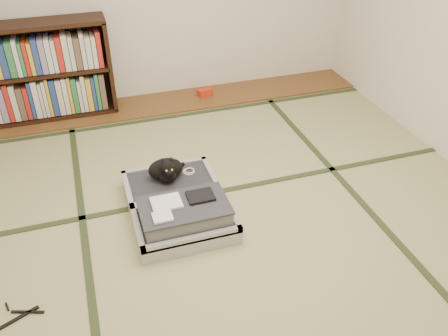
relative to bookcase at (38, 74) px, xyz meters
name	(u,v)px	position (x,y,z in m)	size (l,w,h in m)	color
floor	(233,225)	(1.21, -2.07, -0.45)	(4.50, 4.50, 0.00)	tan
wood_strip	(170,102)	(1.21, -0.07, -0.44)	(4.00, 0.50, 0.02)	brown
red_item	(205,92)	(1.59, -0.04, -0.40)	(0.15, 0.09, 0.07)	red
room_shell	(235,16)	(1.21, -2.07, 1.01)	(4.50, 4.50, 4.50)	white
tatami_borders	(212,185)	(1.21, -1.58, -0.45)	(4.00, 4.50, 0.01)	#2D381E
bookcase	(38,74)	(0.00, 0.00, 0.00)	(1.35, 0.31, 0.92)	black
suitcase	(179,206)	(0.88, -1.86, -0.36)	(0.67, 0.90, 0.27)	#B4B3B8
cat	(166,170)	(0.86, -1.56, -0.23)	(0.30, 0.30, 0.24)	black
cable_coil	(189,171)	(1.04, -1.52, -0.31)	(0.09, 0.09, 0.02)	white
hanger	(6,321)	(-0.26, -2.45, -0.44)	(0.38, 0.25, 0.01)	black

